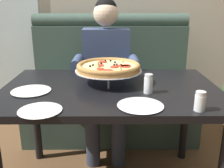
# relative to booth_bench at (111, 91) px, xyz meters

# --- Properties ---
(booth_bench) EXTENTS (1.56, 0.78, 1.13)m
(booth_bench) POSITION_rel_booth_bench_xyz_m (0.00, 0.00, 0.00)
(booth_bench) COLOR #384C42
(booth_bench) RESTS_ON ground_plane
(dining_table) EXTENTS (1.33, 0.86, 0.74)m
(dining_table) POSITION_rel_booth_bench_xyz_m (0.00, -0.90, 0.25)
(dining_table) COLOR black
(dining_table) RESTS_ON ground_plane
(diner_main) EXTENTS (0.54, 0.64, 1.27)m
(diner_main) POSITION_rel_booth_bench_xyz_m (-0.04, -0.27, 0.31)
(diner_main) COLOR #2D3342
(diner_main) RESTS_ON ground_plane
(pizza) EXTENTS (0.43, 0.43, 0.14)m
(pizza) POSITION_rel_booth_bench_xyz_m (-0.01, -0.81, 0.44)
(pizza) COLOR silver
(pizza) RESTS_ON dining_table
(shaker_parmesan) EXTENTS (0.05, 0.05, 0.11)m
(shaker_parmesan) POSITION_rel_booth_bench_xyz_m (0.22, -1.01, 0.39)
(shaker_parmesan) COLOR white
(shaker_parmesan) RESTS_ON dining_table
(shaker_pepper_flakes) EXTENTS (0.05, 0.05, 0.10)m
(shaker_pepper_flakes) POSITION_rel_booth_bench_xyz_m (0.43, -1.26, 0.38)
(shaker_pepper_flakes) COLOR white
(shaker_pepper_flakes) RESTS_ON dining_table
(plate_near_left) EXTENTS (0.23, 0.23, 0.02)m
(plate_near_left) POSITION_rel_booth_bench_xyz_m (-0.47, -0.98, 0.35)
(plate_near_left) COLOR white
(plate_near_left) RESTS_ON dining_table
(plate_near_right) EXTENTS (0.23, 0.23, 0.02)m
(plate_near_right) POSITION_rel_booth_bench_xyz_m (0.15, -1.21, 0.35)
(plate_near_right) COLOR white
(plate_near_right) RESTS_ON dining_table
(plate_far_side) EXTENTS (0.21, 0.21, 0.02)m
(plate_far_side) POSITION_rel_booth_bench_xyz_m (-0.34, -1.26, 0.35)
(plate_far_side) COLOR white
(plate_far_side) RESTS_ON dining_table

